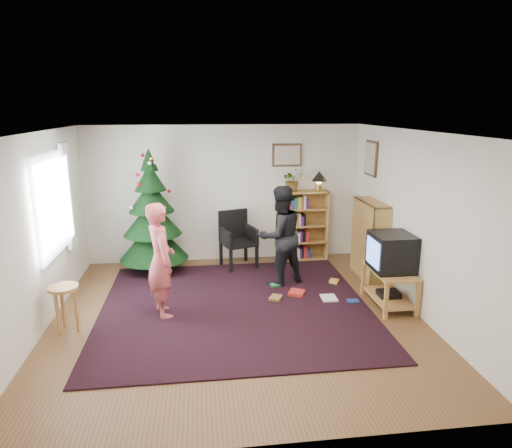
{
  "coord_description": "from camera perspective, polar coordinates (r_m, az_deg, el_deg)",
  "views": [
    {
      "loc": [
        -0.46,
        -5.76,
        2.81
      ],
      "look_at": [
        0.37,
        0.8,
        1.1
      ],
      "focal_mm": 32.0,
      "sensor_mm": 36.0,
      "label": 1
    }
  ],
  "objects": [
    {
      "name": "picture_back",
      "position": [
        8.44,
        3.9,
        8.6
      ],
      "size": [
        0.55,
        0.03,
        0.42
      ],
      "color": "#4C3319",
      "rests_on": "wall_back"
    },
    {
      "name": "picture_right",
      "position": [
        8.11,
        14.21,
        7.96
      ],
      "size": [
        0.03,
        0.5,
        0.6
      ],
      "color": "#4C3319",
      "rests_on": "wall_right"
    },
    {
      "name": "person_standing",
      "position": [
        6.31,
        -11.83,
        -4.46
      ],
      "size": [
        0.55,
        0.67,
        1.59
      ],
      "primitive_type": "imported",
      "rotation": [
        0.0,
        0.0,
        1.91
      ],
      "color": "#C85050",
      "rests_on": "rug"
    },
    {
      "name": "table_lamp",
      "position": [
        8.49,
        7.91,
        5.78
      ],
      "size": [
        0.27,
        0.27,
        0.37
      ],
      "color": "#A57F33",
      "rests_on": "bookshelf_back"
    },
    {
      "name": "christmas_tree",
      "position": [
        8.03,
        -12.82,
        0.33
      ],
      "size": [
        1.19,
        1.19,
        2.15
      ],
      "rotation": [
        0.0,
        0.0,
        0.06
      ],
      "color": "#3F2816",
      "rests_on": "rug"
    },
    {
      "name": "armchair",
      "position": [
        8.22,
        -2.27,
        -1.54
      ],
      "size": [
        0.69,
        0.7,
        1.01
      ],
      "rotation": [
        0.0,
        0.0,
        0.31
      ],
      "color": "black",
      "rests_on": "rug"
    },
    {
      "name": "potted_plant",
      "position": [
        8.38,
        4.58,
        5.53
      ],
      "size": [
        0.46,
        0.43,
        0.43
      ],
      "primitive_type": "imported",
      "rotation": [
        0.0,
        0.0,
        0.3
      ],
      "color": "gray",
      "rests_on": "bookshelf_back"
    },
    {
      "name": "ceiling",
      "position": [
        5.79,
        -2.67,
        11.41
      ],
      "size": [
        5.0,
        5.0,
        0.0
      ],
      "primitive_type": "plane",
      "rotation": [
        3.14,
        0.0,
        0.0
      ],
      "color": "white",
      "rests_on": "wall_back"
    },
    {
      "name": "crt_tv",
      "position": [
        6.75,
        16.6,
        -3.36
      ],
      "size": [
        0.56,
        0.6,
        0.53
      ],
      "color": "black",
      "rests_on": "tv_stand"
    },
    {
      "name": "wall_right",
      "position": [
        6.66,
        19.43,
        0.11
      ],
      "size": [
        0.02,
        5.0,
        2.5
      ],
      "primitive_type": "cube",
      "color": "silver",
      "rests_on": "floor"
    },
    {
      "name": "bookshelf_right",
      "position": [
        7.85,
        14.02,
        -1.82
      ],
      "size": [
        0.3,
        0.95,
        1.3
      ],
      "rotation": [
        0.0,
        0.0,
        1.57
      ],
      "color": "#B08A3E",
      "rests_on": "floor"
    },
    {
      "name": "wall_back",
      "position": [
        8.42,
        -3.94,
        3.77
      ],
      "size": [
        5.0,
        0.02,
        2.5
      ],
      "primitive_type": "cube",
      "color": "silver",
      "rests_on": "floor"
    },
    {
      "name": "window_pane",
      "position": [
        6.8,
        -24.24,
        2.09
      ],
      "size": [
        0.04,
        1.2,
        1.4
      ],
      "primitive_type": "cube",
      "color": "silver",
      "rests_on": "wall_left"
    },
    {
      "name": "rug",
      "position": [
        6.69,
        -2.62,
        -10.26
      ],
      "size": [
        3.8,
        3.6,
        0.02
      ],
      "primitive_type": "cube",
      "color": "black",
      "rests_on": "floor"
    },
    {
      "name": "bookshelf_back",
      "position": [
        8.59,
        5.77,
        -0.06
      ],
      "size": [
        0.95,
        0.3,
        1.3
      ],
      "color": "#B08A3E",
      "rests_on": "floor"
    },
    {
      "name": "wall_left",
      "position": [
        6.31,
        -25.8,
        -1.3
      ],
      "size": [
        0.02,
        5.0,
        2.5
      ],
      "primitive_type": "cube",
      "color": "silver",
      "rests_on": "floor"
    },
    {
      "name": "tv_stand",
      "position": [
        6.91,
        16.33,
        -7.21
      ],
      "size": [
        0.51,
        0.92,
        0.55
      ],
      "color": "#B08A3E",
      "rests_on": "floor"
    },
    {
      "name": "person_by_chair",
      "position": [
        7.28,
        3.01,
        -1.49
      ],
      "size": [
        0.96,
        0.87,
        1.62
      ],
      "primitive_type": "imported",
      "rotation": [
        0.0,
        0.0,
        3.54
      ],
      "color": "black",
      "rests_on": "rug"
    },
    {
      "name": "floor_clutter",
      "position": [
        7.14,
        6.81,
        -8.46
      ],
      "size": [
        1.31,
        0.97,
        0.08
      ],
      "color": "#A51E19",
      "rests_on": "rug"
    },
    {
      "name": "wall_front",
      "position": [
        3.64,
        0.79,
        -10.82
      ],
      "size": [
        5.0,
        0.02,
        2.5
      ],
      "primitive_type": "cube",
      "color": "silver",
      "rests_on": "floor"
    },
    {
      "name": "stool",
      "position": [
        6.32,
        -22.86,
        -8.36
      ],
      "size": [
        0.37,
        0.37,
        0.62
      ],
      "color": "#B08A3E",
      "rests_on": "floor"
    },
    {
      "name": "floor",
      "position": [
        6.43,
        -2.4,
        -11.45
      ],
      "size": [
        5.0,
        5.0,
        0.0
      ],
      "primitive_type": "plane",
      "color": "brown",
      "rests_on": "ground"
    },
    {
      "name": "curtain",
      "position": [
        7.45,
        -22.44,
        3.25
      ],
      "size": [
        0.06,
        0.35,
        1.6
      ],
      "primitive_type": "cube",
      "color": "white",
      "rests_on": "wall_left"
    }
  ]
}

